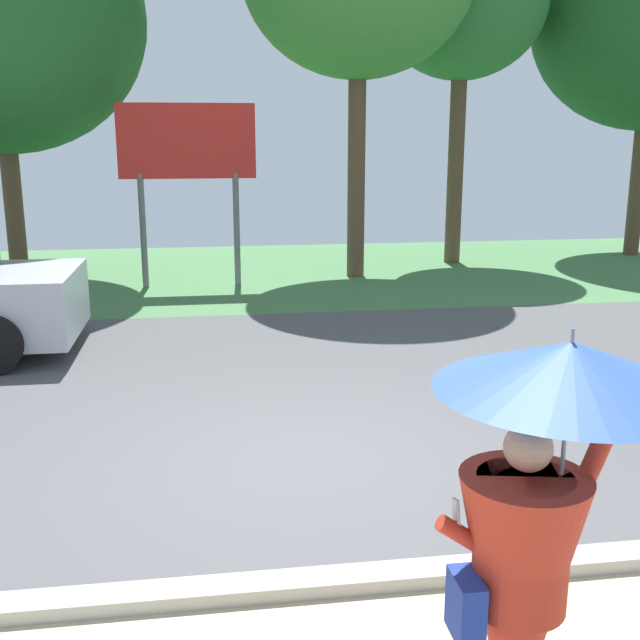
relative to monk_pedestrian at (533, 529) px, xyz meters
The scene contains 4 objects.
ground_plane 6.56m from the monk_pedestrian, 95.45° to the left, with size 40.00×22.00×0.20m.
monk_pedestrian is the anchor object (origin of this frame).
roadside_billboard 12.28m from the monk_pedestrian, 98.35° to the left, with size 2.60×0.12×3.50m.
tree_right_mid 15.42m from the monk_pedestrian, 73.40° to the left, with size 3.70×3.70×7.44m.
Camera 1 is at (-0.81, -6.45, 2.94)m, focal length 42.90 mm.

